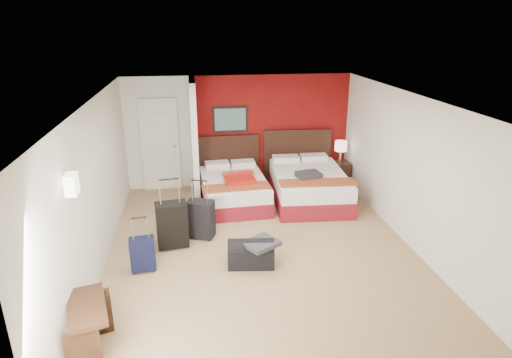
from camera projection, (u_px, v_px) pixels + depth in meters
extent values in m
plane|color=tan|center=(262.00, 252.00, 7.12)|extent=(6.50, 6.50, 0.00)
cube|color=silver|center=(239.00, 132.00, 9.71)|extent=(5.00, 0.04, 2.50)
cube|color=silver|center=(95.00, 190.00, 6.34)|extent=(0.04, 6.50, 2.50)
cube|color=black|center=(230.00, 119.00, 9.52)|extent=(0.78, 0.03, 0.58)
cube|color=white|center=(71.00, 184.00, 4.74)|extent=(0.12, 0.20, 0.24)
cube|color=maroon|center=(272.00, 131.00, 9.79)|extent=(3.50, 0.04, 2.50)
cube|color=silver|center=(195.00, 141.00, 8.97)|extent=(0.12, 1.20, 2.50)
cube|color=silver|center=(160.00, 145.00, 9.49)|extent=(0.82, 0.06, 2.05)
cube|color=white|center=(234.00, 190.00, 8.97)|extent=(1.38, 1.91, 0.56)
cube|color=white|center=(309.00, 187.00, 9.08)|extent=(1.61, 2.19, 0.63)
cube|color=#B11B0F|center=(239.00, 177.00, 8.78)|extent=(0.69, 0.88, 0.10)
cube|color=#323237|center=(309.00, 175.00, 8.66)|extent=(0.52, 0.44, 0.11)
cube|color=black|center=(339.00, 174.00, 9.89)|extent=(0.45, 0.45, 0.58)
cylinder|color=white|center=(341.00, 152.00, 9.71)|extent=(0.36, 0.36, 0.49)
cube|color=black|center=(172.00, 226.00, 7.18)|extent=(0.54, 0.38, 0.76)
cube|color=black|center=(201.00, 220.00, 7.51)|extent=(0.51, 0.41, 0.66)
cube|color=black|center=(143.00, 256.00, 6.52)|extent=(0.39, 0.26, 0.51)
cube|color=black|center=(251.00, 255.00, 6.70)|extent=(0.75, 0.46, 0.36)
cube|color=#3C3B41|center=(261.00, 243.00, 6.60)|extent=(0.65, 0.62, 0.07)
cube|color=black|center=(90.00, 330.00, 4.84)|extent=(0.58, 0.87, 0.66)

